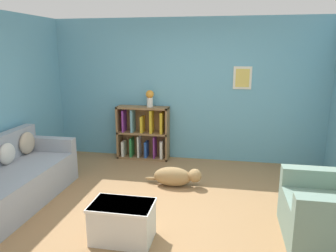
% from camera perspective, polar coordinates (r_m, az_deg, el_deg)
% --- Properties ---
extents(ground_plane, '(14.00, 14.00, 0.00)m').
position_cam_1_polar(ground_plane, '(4.36, -1.01, -14.79)').
color(ground_plane, '#997047').
extents(wall_back, '(5.60, 0.13, 2.60)m').
position_cam_1_polar(wall_back, '(6.11, 3.26, 6.23)').
color(wall_back, '#609EB7').
rests_on(wall_back, ground_plane).
extents(couch, '(0.86, 2.02, 0.87)m').
position_cam_1_polar(couch, '(4.93, -25.89, -8.53)').
color(couch, '#9399A3').
rests_on(couch, ground_plane).
extents(bookshelf, '(0.98, 0.28, 1.00)m').
position_cam_1_polar(bookshelf, '(6.23, -4.30, -1.27)').
color(bookshelf, olive).
rests_on(bookshelf, ground_plane).
extents(recliner_chair, '(0.90, 1.00, 0.97)m').
position_cam_1_polar(recliner_chair, '(4.04, 27.01, -13.18)').
color(recliner_chair, gray).
rests_on(recliner_chair, ground_plane).
extents(coffee_table, '(0.68, 0.44, 0.43)m').
position_cam_1_polar(coffee_table, '(3.74, -7.93, -16.02)').
color(coffee_table, silver).
rests_on(coffee_table, ground_plane).
extents(dog, '(0.88, 0.27, 0.30)m').
position_cam_1_polar(dog, '(5.05, 1.38, -8.77)').
color(dog, '#9E7A4C').
rests_on(dog, ground_plane).
extents(vase, '(0.15, 0.15, 0.31)m').
position_cam_1_polar(vase, '(6.04, -3.18, 4.97)').
color(vase, silver).
rests_on(vase, bookshelf).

